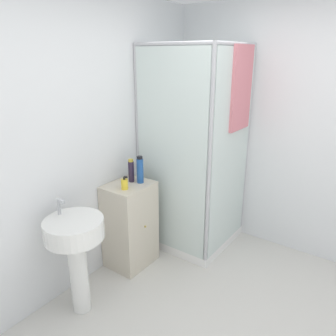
% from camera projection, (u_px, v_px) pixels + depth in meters
% --- Properties ---
extents(wall_back, '(6.40, 0.06, 2.50)m').
position_uv_depth(wall_back, '(67.00, 151.00, 2.67)').
color(wall_back, silver).
rests_on(wall_back, ground_plane).
extents(wall_right, '(0.06, 6.40, 2.50)m').
position_uv_depth(wall_right, '(335.00, 139.00, 3.03)').
color(wall_right, silver).
rests_on(wall_right, ground_plane).
extents(shower_enclosure, '(0.86, 0.89, 2.10)m').
position_uv_depth(shower_enclosure, '(197.00, 191.00, 3.48)').
color(shower_enclosure, white).
rests_on(shower_enclosure, ground_plane).
extents(vanity_cabinet, '(0.44, 0.39, 0.85)m').
position_uv_depth(vanity_cabinet, '(130.00, 225.00, 3.19)').
color(vanity_cabinet, beige).
rests_on(vanity_cabinet, ground_plane).
extents(sink, '(0.45, 0.45, 0.95)m').
position_uv_depth(sink, '(76.00, 244.00, 2.51)').
color(sink, white).
rests_on(sink, ground_plane).
extents(soap_dispenser, '(0.06, 0.06, 0.12)m').
position_uv_depth(soap_dispenser, '(125.00, 184.00, 2.93)').
color(soap_dispenser, yellow).
rests_on(soap_dispenser, vanity_cabinet).
extents(shampoo_bottle_tall_black, '(0.06, 0.06, 0.22)m').
position_uv_depth(shampoo_bottle_tall_black, '(131.00, 171.00, 3.08)').
color(shampoo_bottle_tall_black, '#281E33').
rests_on(shampoo_bottle_tall_black, vanity_cabinet).
extents(shampoo_bottle_blue, '(0.06, 0.06, 0.26)m').
position_uv_depth(shampoo_bottle_blue, '(140.00, 170.00, 3.05)').
color(shampoo_bottle_blue, '#1E4C93').
rests_on(shampoo_bottle_blue, vanity_cabinet).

